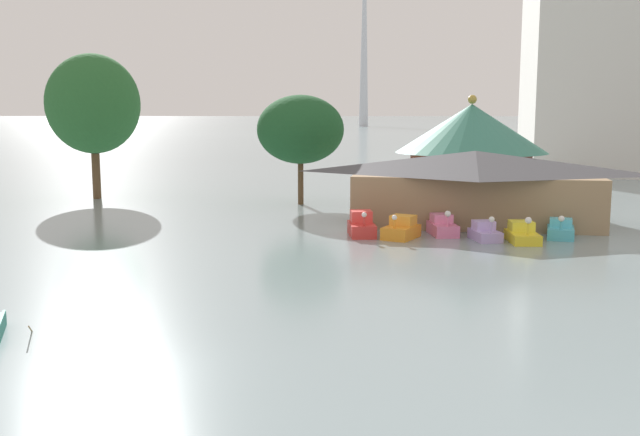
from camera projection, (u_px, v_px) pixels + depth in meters
name	position (u px, v px, depth m)	size (l,w,h in m)	color
ground_plane	(113.00, 375.00, 21.43)	(2000.00, 2000.00, 0.00)	gray
pedal_boat_red	(362.00, 226.00, 45.17)	(2.15, 3.16, 1.65)	red
pedal_boat_orange	(401.00, 229.00, 44.24)	(2.40, 3.02, 1.58)	orange
pedal_boat_pink	(442.00, 226.00, 45.46)	(2.11, 3.09, 1.70)	pink
pedal_boat_lavender	(485.00, 232.00, 43.60)	(2.06, 2.70, 1.58)	#B299D8
pedal_boat_yellow	(522.00, 234.00, 43.01)	(1.99, 3.18, 1.68)	yellow
pedal_boat_cyan	(561.00, 230.00, 44.27)	(1.87, 2.61, 1.53)	#4CB7CC
boathouse	(475.00, 186.00, 49.76)	(17.61, 8.73, 5.02)	#9E7F5B
green_roof_pavilion	(471.00, 151.00, 56.82)	(11.84, 11.84, 8.95)	brown
shoreline_tree_tall_left	(93.00, 104.00, 63.05)	(8.09, 8.09, 12.65)	brown
shoreline_tree_mid	(300.00, 130.00, 59.38)	(7.17, 7.17, 9.03)	brown
distant_broadcast_tower	(364.00, 10.00, 347.12)	(6.53, 6.53, 143.03)	silver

